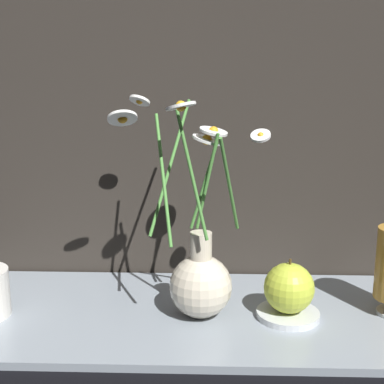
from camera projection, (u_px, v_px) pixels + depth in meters
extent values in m
plane|color=black|center=(188.00, 318.00, 0.86)|extent=(6.00, 6.00, 0.00)
cube|color=gray|center=(188.00, 315.00, 0.86)|extent=(0.82, 0.32, 0.01)
sphere|color=beige|center=(201.00, 286.00, 0.83)|extent=(0.10, 0.10, 0.10)
cylinder|color=beige|center=(201.00, 248.00, 0.82)|extent=(0.03, 0.03, 0.05)
cylinder|color=#4C8E3D|center=(204.00, 186.00, 0.82)|extent=(0.04, 0.01, 0.14)
cylinder|color=white|center=(207.00, 140.00, 0.82)|extent=(0.05, 0.05, 0.02)
sphere|color=gold|center=(207.00, 140.00, 0.82)|extent=(0.02, 0.02, 0.02)
cylinder|color=#4C8E3D|center=(207.00, 182.00, 0.81)|extent=(0.04, 0.02, 0.15)
cylinder|color=white|center=(213.00, 131.00, 0.81)|extent=(0.06, 0.06, 0.01)
sphere|color=gold|center=(213.00, 131.00, 0.81)|extent=(0.02, 0.02, 0.02)
cylinder|color=#4C8E3D|center=(170.00, 166.00, 0.82)|extent=(0.06, 0.10, 0.20)
cylinder|color=white|center=(140.00, 101.00, 0.82)|extent=(0.04, 0.04, 0.02)
sphere|color=gold|center=(140.00, 101.00, 0.82)|extent=(0.01, 0.01, 0.01)
cylinder|color=#4C8E3D|center=(163.00, 178.00, 0.78)|extent=(0.03, 0.12, 0.18)
cylinder|color=white|center=(122.00, 118.00, 0.75)|extent=(0.05, 0.05, 0.03)
sphere|color=gold|center=(122.00, 118.00, 0.75)|extent=(0.01, 0.01, 0.01)
cylinder|color=#4C8E3D|center=(230.00, 186.00, 0.78)|extent=(0.04, 0.09, 0.15)
cylinder|color=white|center=(261.00, 136.00, 0.75)|extent=(0.04, 0.03, 0.02)
sphere|color=gold|center=(261.00, 136.00, 0.75)|extent=(0.01, 0.01, 0.01)
cylinder|color=#4C8E3D|center=(191.00, 173.00, 0.77)|extent=(0.05, 0.03, 0.20)
cylinder|color=white|center=(181.00, 106.00, 0.72)|extent=(0.06, 0.06, 0.02)
sphere|color=gold|center=(181.00, 106.00, 0.72)|extent=(0.01, 0.01, 0.01)
cylinder|color=silver|center=(288.00, 314.00, 0.84)|extent=(0.10, 0.10, 0.01)
sphere|color=#B7C638|center=(289.00, 288.00, 0.83)|extent=(0.08, 0.08, 0.08)
cylinder|color=#4C3819|center=(290.00, 262.00, 0.82)|extent=(0.00, 0.00, 0.01)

